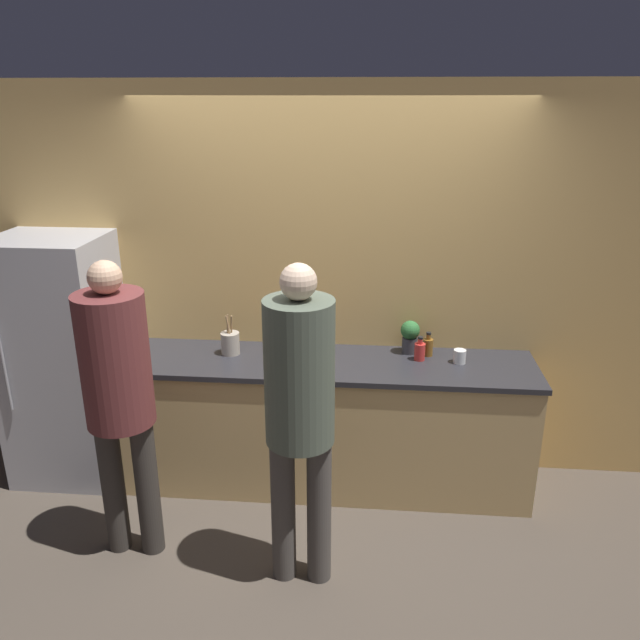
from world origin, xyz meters
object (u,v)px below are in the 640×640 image
object	(u,v)px
refrigerator	(63,360)
potted_plant	(410,335)
utensil_crock	(230,343)
bottle_red	(420,351)
person_center	(300,403)
bottle_amber	(428,346)
fruit_bowl	(293,355)
cup_white	(460,356)
person_left	(118,386)

from	to	relation	value
refrigerator	potted_plant	xyz separation A→B (m)	(2.30, 0.19, 0.18)
utensil_crock	bottle_red	world-z (taller)	utensil_crock
person_center	bottle_red	bearing A→B (deg)	56.32
refrigerator	bottle_amber	size ratio (longest dim) A/B	10.38
fruit_bowl	bottle_amber	distance (m)	0.88
fruit_bowl	potted_plant	xyz separation A→B (m)	(0.75, 0.21, 0.08)
refrigerator	fruit_bowl	xyz separation A→B (m)	(1.55, -0.02, 0.10)
utensil_crock	bottle_red	xyz separation A→B (m)	(1.23, 0.01, -0.01)
bottle_amber	cup_white	world-z (taller)	bottle_amber
bottle_red	cup_white	world-z (taller)	bottle_red
potted_plant	bottle_amber	bearing A→B (deg)	-18.35
potted_plant	person_center	bearing A→B (deg)	-118.43
person_center	bottle_amber	world-z (taller)	person_center
fruit_bowl	bottle_red	world-z (taller)	bottle_red
cup_white	person_left	bearing A→B (deg)	-156.56
refrigerator	bottle_amber	bearing A→B (deg)	3.66
person_center	potted_plant	world-z (taller)	person_center
bottle_red	cup_white	bearing A→B (deg)	-5.59
bottle_red	potted_plant	world-z (taller)	potted_plant
person_left	potted_plant	bearing A→B (deg)	31.29
fruit_bowl	potted_plant	world-z (taller)	potted_plant
utensil_crock	refrigerator	bearing A→B (deg)	-176.55
person_left	cup_white	bearing A→B (deg)	23.44
refrigerator	person_left	xyz separation A→B (m)	(0.72, -0.77, 0.21)
fruit_bowl	potted_plant	size ratio (longest dim) A/B	1.28
potted_plant	bottle_red	bearing A→B (deg)	-63.09
refrigerator	person_center	bearing A→B (deg)	-27.96
utensil_crock	bottle_amber	world-z (taller)	utensil_crock
cup_white	bottle_amber	bearing A→B (deg)	151.92
cup_white	bottle_red	bearing A→B (deg)	174.41
person_center	fruit_bowl	bearing A→B (deg)	99.70
person_center	utensil_crock	xyz separation A→B (m)	(-0.58, 0.97, -0.09)
refrigerator	potted_plant	world-z (taller)	refrigerator
person_center	bottle_red	xyz separation A→B (m)	(0.65, 0.98, -0.10)
person_left	bottle_red	world-z (taller)	person_left
utensil_crock	potted_plant	bearing A→B (deg)	6.11
bottle_amber	refrigerator	bearing A→B (deg)	-176.34
person_center	cup_white	size ratio (longest dim) A/B	20.19
person_center	fruit_bowl	world-z (taller)	person_center
utensil_crock	bottle_red	size ratio (longest dim) A/B	1.69
bottle_amber	cup_white	xyz separation A→B (m)	(0.19, -0.10, -0.02)
refrigerator	bottle_red	bearing A→B (deg)	1.86
bottle_amber	person_left	bearing A→B (deg)	-151.50
utensil_crock	potted_plant	xyz separation A→B (m)	(1.17, 0.13, 0.04)
cup_white	potted_plant	distance (m)	0.35
cup_white	refrigerator	bearing A→B (deg)	-178.86
person_center	bottle_amber	size ratio (longest dim) A/B	11.03
person_left	potted_plant	world-z (taller)	person_left
bottle_red	person_left	bearing A→B (deg)	-152.77
utensil_crock	cup_white	bearing A→B (deg)	-0.62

